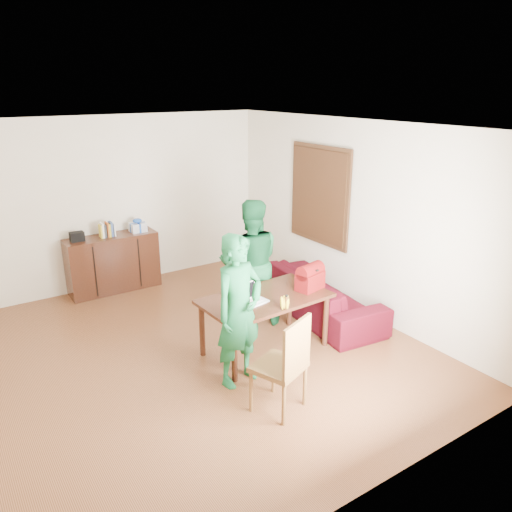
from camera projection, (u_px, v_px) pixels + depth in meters
room at (190, 248)px, 5.83m from camera, size 5.20×5.70×2.90m
table at (265, 304)px, 6.00m from camera, size 1.56×0.93×0.72m
chair at (280, 383)px, 4.99m from camera, size 0.60×0.59×1.03m
person_near at (239, 311)px, 5.30m from camera, size 0.69×0.52×1.70m
person_far at (251, 263)px, 6.67m from camera, size 1.03×0.93×1.73m
laptop at (255, 299)px, 5.81m from camera, size 0.32×0.25×0.21m
bananas at (285, 306)px, 5.65m from camera, size 0.18×0.14×0.06m
bottle at (287, 302)px, 5.64m from camera, size 0.06×0.06×0.16m
red_bag at (310, 279)px, 6.16m from camera, size 0.39×0.28×0.26m
sofa at (320, 294)px, 7.07m from camera, size 1.07×2.20×0.62m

